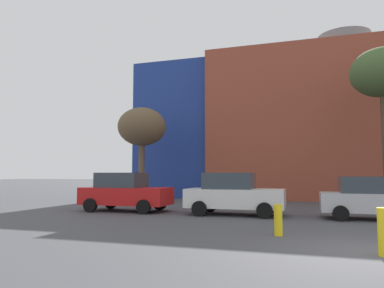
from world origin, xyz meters
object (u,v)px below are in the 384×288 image
parked_car_0 (125,192)px  parked_car_1 (234,194)px  bare_tree_0 (382,74)px  parked_car_2 (371,198)px  bollard_yellow_1 (278,220)px  bare_tree_1 (142,128)px  bollard_yellow_2 (384,232)px

parked_car_0 → parked_car_1: parked_car_0 is taller
parked_car_1 → bare_tree_0: 10.51m
parked_car_2 → bare_tree_0: bearing=72.5°
bare_tree_0 → bollard_yellow_1: 12.70m
parked_car_0 → bare_tree_1: (-1.78, 5.52, 3.88)m
bare_tree_1 → bollard_yellow_1: bearing=-48.0°
parked_car_1 → bare_tree_1: size_ratio=0.69×
parked_car_2 → parked_car_0: bearing=-180.0°
bare_tree_0 → parked_car_1: bearing=-145.1°
parked_car_2 → bollard_yellow_1: (-3.22, -4.87, -0.39)m
parked_car_2 → bollard_yellow_2: bearing=-96.9°
parked_car_0 → bare_tree_0: (12.34, 4.89, 6.10)m
bare_tree_1 → parked_car_2: bearing=-23.7°
bare_tree_1 → bare_tree_0: bearing=-2.5°
parked_car_2 → bollard_yellow_2: parked_car_2 is taller
parked_car_2 → bare_tree_1: bare_tree_1 is taller
parked_car_1 → bare_tree_0: size_ratio=0.51×
bare_tree_1 → parked_car_0: bearing=-72.2°
parked_car_2 → bare_tree_0: 8.03m
parked_car_0 → parked_car_1: size_ratio=1.01×
parked_car_2 → parked_car_1: bearing=-180.0°
bare_tree_0 → bare_tree_1: size_ratio=1.37×
parked_car_1 → bare_tree_0: bearing=34.9°
bollard_yellow_2 → parked_car_1: bearing=124.2°
parked_car_1 → parked_car_2: size_ratio=1.09×
parked_car_1 → bare_tree_1: bearing=142.1°
bare_tree_0 → parked_car_0: bearing=-158.4°
parked_car_1 → bollard_yellow_1: bearing=-65.2°
bare_tree_0 → bollard_yellow_2: (-2.37, -11.74, -6.50)m
parked_car_0 → parked_car_1: bearing=0.0°
parked_car_2 → bollard_yellow_2: 6.90m
bollard_yellow_1 → bollard_yellow_2: (2.39, -1.97, 0.07)m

